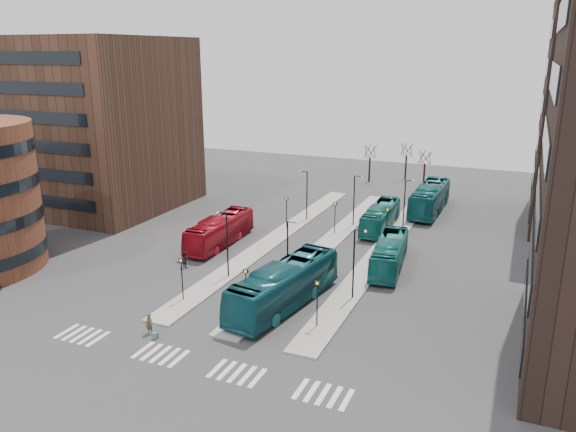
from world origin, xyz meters
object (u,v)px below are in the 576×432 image
at_px(suitcase, 155,336).
at_px(traveller, 149,324).
at_px(commuter_c, 269,291).
at_px(red_bus, 220,231).
at_px(teal_bus_b, 380,217).
at_px(teal_bus_d, 430,198).
at_px(commuter_b, 259,291).
at_px(teal_bus_a, 284,285).
at_px(commuter_a, 185,259).
at_px(teal_bus_c, 389,253).

height_order(suitcase, traveller, traveller).
height_order(suitcase, commuter_c, commuter_c).
xyz_separation_m(red_bus, traveller, (5.24, -19.62, -0.76)).
height_order(teal_bus_b, traveller, teal_bus_b).
distance_m(red_bus, traveller, 20.32).
bearing_deg(teal_bus_d, traveller, -106.90).
bearing_deg(commuter_b, teal_bus_a, -75.25).
bearing_deg(teal_bus_a, commuter_a, 170.55).
bearing_deg(suitcase, commuter_a, 111.87).
distance_m(suitcase, teal_bus_a, 11.05).
distance_m(teal_bus_c, commuter_b, 14.30).
xyz_separation_m(red_bus, teal_bus_a, (12.53, -11.28, 0.26)).
xyz_separation_m(suitcase, teal_bus_a, (6.48, 8.80, 1.59)).
bearing_deg(teal_bus_d, commuter_a, -121.22).
bearing_deg(traveller, commuter_c, 58.30).
bearing_deg(teal_bus_c, teal_bus_a, -122.85).
height_order(teal_bus_a, teal_bus_c, teal_bus_a).
height_order(suitcase, teal_bus_d, teal_bus_d).
bearing_deg(commuter_a, commuter_b, 179.64).
relative_size(teal_bus_a, teal_bus_b, 1.23).
distance_m(teal_bus_b, traveller, 33.18).
bearing_deg(red_bus, commuter_c, -45.65).
bearing_deg(suitcase, commuter_b, 62.93).
relative_size(suitcase, teal_bus_a, 0.04).
relative_size(teal_bus_a, commuter_c, 7.29).
bearing_deg(traveller, suitcase, -27.54).
height_order(teal_bus_b, teal_bus_d, teal_bus_d).
bearing_deg(commuter_a, teal_bus_c, -135.84).
bearing_deg(traveller, commuter_b, 61.72).
xyz_separation_m(traveller, commuter_a, (-4.99, 12.42, 0.01)).
xyz_separation_m(commuter_b, commuter_c, (0.85, 0.23, 0.08)).
bearing_deg(commuter_c, suitcase, -20.45).
bearing_deg(traveller, teal_bus_d, 74.04).
relative_size(teal_bus_b, traveller, 6.58).
bearing_deg(teal_bus_a, teal_bus_d, 88.52).
relative_size(teal_bus_a, commuter_a, 8.03).
distance_m(teal_bus_b, teal_bus_d, 10.67).
distance_m(commuter_a, commuter_b, 10.66).
relative_size(teal_bus_c, commuter_b, 6.48).
bearing_deg(red_bus, commuter_b, -48.57).
height_order(teal_bus_c, commuter_a, teal_bus_c).
bearing_deg(teal_bus_d, red_bus, -129.26).
distance_m(commuter_a, commuter_c, 11.39).
relative_size(teal_bus_d, commuter_b, 8.03).
relative_size(teal_bus_c, teal_bus_d, 0.81).
distance_m(teal_bus_a, traveller, 11.13).
bearing_deg(teal_bus_d, teal_bus_a, -99.46).
bearing_deg(red_bus, traveller, -75.96).
relative_size(suitcase, commuter_a, 0.30).
relative_size(teal_bus_b, teal_bus_d, 0.81).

